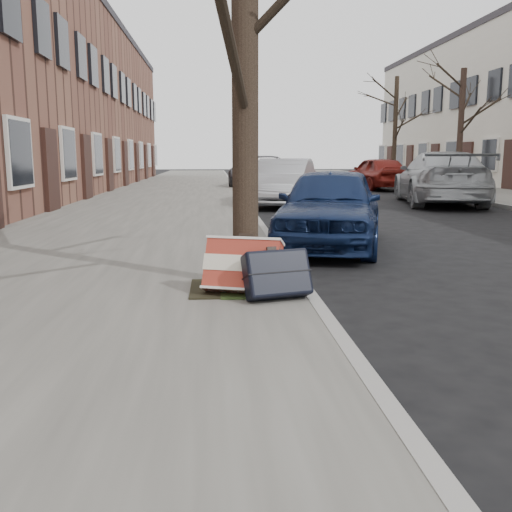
{
  "coord_description": "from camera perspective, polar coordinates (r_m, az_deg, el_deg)",
  "views": [
    {
      "loc": [
        -2.18,
        -4.4,
        1.44
      ],
      "look_at": [
        -1.79,
        0.8,
        0.52
      ],
      "focal_mm": 40.0,
      "sensor_mm": 36.0,
      "label": 1
    }
  ],
  "objects": [
    {
      "name": "ground",
      "position": [
        5.12,
        21.32,
        -7.08
      ],
      "size": [
        120.0,
        120.0,
        0.0
      ],
      "primitive_type": "plane",
      "color": "black",
      "rests_on": "ground"
    },
    {
      "name": "car_far_back",
      "position": [
        25.46,
        11.95,
        8.11
      ],
      "size": [
        2.26,
        4.37,
        1.42
      ],
      "primitive_type": "imported",
      "rotation": [
        0.0,
        0.0,
        3.28
      ],
      "color": "maroon",
      "rests_on": "ground"
    },
    {
      "name": "far_sidewalk",
      "position": [
        21.86,
        23.06,
        5.55
      ],
      "size": [
        4.0,
        70.0,
        0.12
      ],
      "primitive_type": "cube",
      "color": "slate",
      "rests_on": "ground"
    },
    {
      "name": "car_near_back",
      "position": [
        26.49,
        0.71,
        8.42
      ],
      "size": [
        3.68,
        5.69,
        1.46
      ],
      "primitive_type": "imported",
      "rotation": [
        0.0,
        0.0,
        -0.26
      ],
      "color": "#313136",
      "rests_on": "ground"
    },
    {
      "name": "car_near_mid",
      "position": [
        16.74,
        2.75,
        7.37
      ],
      "size": [
        2.58,
        4.41,
        1.37
      ],
      "primitive_type": "imported",
      "rotation": [
        0.0,
        0.0,
        -0.29
      ],
      "color": "#AFB2B7",
      "rests_on": "ground"
    },
    {
      "name": "car_near_front",
      "position": [
        9.17,
        7.47,
        4.91
      ],
      "size": [
        2.53,
        4.07,
        1.29
      ],
      "primitive_type": "imported",
      "rotation": [
        0.0,
        0.0,
        -0.28
      ],
      "color": "#112045",
      "rests_on": "ground"
    },
    {
      "name": "car_far_front",
      "position": [
        18.07,
        17.91,
        7.4
      ],
      "size": [
        3.19,
        5.72,
        1.57
      ],
      "primitive_type": "imported",
      "rotation": [
        0.0,
        0.0,
        2.95
      ],
      "color": "#9A9DA1",
      "rests_on": "ground"
    },
    {
      "name": "suitcase_red",
      "position": [
        5.48,
        -1.32,
        -1.01
      ],
      "size": [
        0.81,
        0.6,
        0.56
      ],
      "primitive_type": "cube",
      "rotation": [
        -0.42,
        0.0,
        -0.32
      ],
      "color": "#9C2D1F",
      "rests_on": "near_sidewalk"
    },
    {
      "name": "suitcase_navy",
      "position": [
        5.3,
        2.1,
        -1.77
      ],
      "size": [
        0.7,
        0.52,
        0.49
      ],
      "primitive_type": "cube",
      "rotation": [
        -0.42,
        0.0,
        0.29
      ],
      "color": "black",
      "rests_on": "near_sidewalk"
    },
    {
      "name": "near_sidewalk",
      "position": [
        19.51,
        -8.73,
        5.79
      ],
      "size": [
        5.0,
        70.0,
        0.12
      ],
      "primitive_type": "cube",
      "color": "gray",
      "rests_on": "ground"
    },
    {
      "name": "dirt_patch",
      "position": [
        5.76,
        -2.35,
        -3.22
      ],
      "size": [
        0.85,
        0.85,
        0.02
      ],
      "primitive_type": "cube",
      "color": "black",
      "rests_on": "near_sidewalk"
    },
    {
      "name": "tree_far_b",
      "position": [
        23.48,
        19.76,
        11.73
      ],
      "size": [
        0.22,
        0.22,
        4.56
      ],
      "primitive_type": "cylinder",
      "color": "black",
      "rests_on": "far_sidewalk"
    },
    {
      "name": "tree_far_c",
      "position": [
        30.96,
        13.73,
        12.16
      ],
      "size": [
        0.23,
        0.23,
        5.32
      ],
      "primitive_type": "cylinder",
      "color": "black",
      "rests_on": "far_sidewalk"
    }
  ]
}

